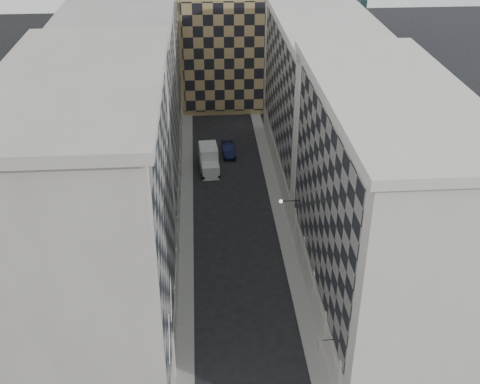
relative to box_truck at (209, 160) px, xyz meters
name	(u,v)px	position (x,y,z in m)	size (l,w,h in m)	color
sidewalk_west	(186,225)	(-2.86, -12.95, -1.24)	(1.50, 100.00, 0.15)	gray
sidewalk_east	(281,221)	(7.64, -12.95, -1.24)	(1.50, 100.00, 0.15)	gray
bldg_left_a	(99,234)	(-8.49, -31.95, 10.51)	(10.80, 22.80, 23.70)	#9A958B
bldg_left_b	(128,120)	(-8.49, -9.95, 10.01)	(10.80, 22.80, 22.70)	gray
bldg_left_c	(143,60)	(-8.49, 12.05, 9.51)	(10.80, 22.80, 21.70)	#9A958B
bldg_right_a	(379,211)	(13.27, -27.95, 9.00)	(10.80, 26.80, 20.70)	beige
bldg_right_b	(317,97)	(13.29, -0.95, 8.53)	(10.80, 28.80, 19.70)	beige
tan_block	(231,42)	(4.39, 24.95, 8.12)	(16.80, 14.80, 18.80)	tan
flagpoles_left	(170,318)	(-3.51, -36.95, 6.68)	(0.10, 6.33, 2.33)	gray
bracket_lamp	(283,201)	(6.77, -18.95, 4.88)	(1.98, 0.36, 0.36)	black
box_truck	(209,160)	(0.00, 0.00, 0.00)	(2.59, 5.65, 3.03)	silver
dark_car	(228,149)	(2.70, 4.22, -0.57)	(1.58, 4.53, 1.49)	#0E1335
shop_sign	(320,344)	(7.35, -35.94, 2.52)	(1.17, 0.73, 0.81)	black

